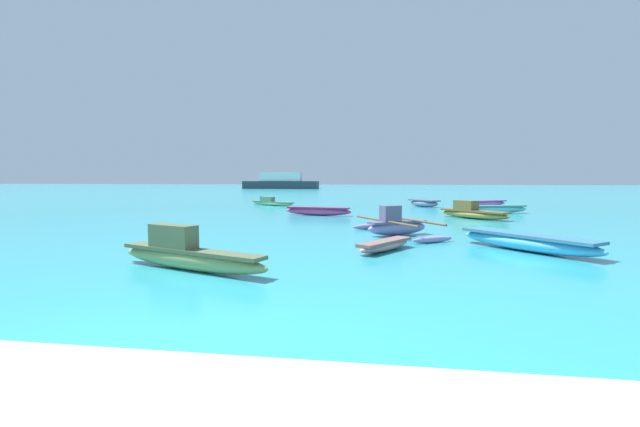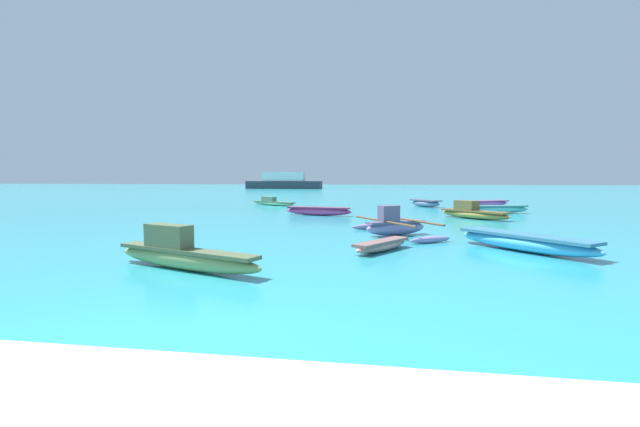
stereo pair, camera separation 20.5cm
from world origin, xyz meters
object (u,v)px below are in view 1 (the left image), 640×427
(moored_boat_5, at_px, (318,211))
(distant_ferry, at_px, (281,182))
(moored_boat_2, at_px, (485,203))
(moored_boat_9, at_px, (424,203))
(moored_boat_7, at_px, (396,226))
(moored_boat_0, at_px, (187,254))
(moored_boat_3, at_px, (527,241))
(moored_boat_8, at_px, (385,245))
(moored_boat_6, at_px, (472,212))
(moored_boat_1, at_px, (272,202))
(moored_boat_4, at_px, (492,209))

(moored_boat_5, height_order, distant_ferry, distant_ferry)
(moored_boat_2, relative_size, moored_boat_9, 1.36)
(moored_boat_7, height_order, moored_boat_9, moored_boat_7)
(distant_ferry, bearing_deg, moored_boat_0, -77.98)
(moored_boat_3, distance_m, moored_boat_9, 17.54)
(moored_boat_2, bearing_deg, moored_boat_8, -139.97)
(moored_boat_0, relative_size, moored_boat_9, 1.60)
(moored_boat_6, relative_size, moored_boat_8, 1.44)
(moored_boat_7, relative_size, distant_ferry, 0.31)
(moored_boat_8, height_order, moored_boat_9, moored_boat_9)
(moored_boat_8, bearing_deg, moored_boat_9, 23.06)
(moored_boat_0, height_order, moored_boat_3, moored_boat_0)
(moored_boat_0, relative_size, moored_boat_3, 1.11)
(moored_boat_1, distance_m, distant_ferry, 47.01)
(moored_boat_4, xyz_separation_m, distant_ferry, (-24.25, 50.76, 0.96))
(moored_boat_3, bearing_deg, distant_ferry, 159.66)
(moored_boat_1, distance_m, moored_boat_8, 19.64)
(moored_boat_3, relative_size, moored_boat_6, 1.12)
(moored_boat_8, bearing_deg, moored_boat_2, 11.77)
(moored_boat_9, bearing_deg, moored_boat_7, -46.35)
(moored_boat_1, relative_size, moored_boat_2, 1.12)
(moored_boat_7, bearing_deg, moored_boat_4, 29.03)
(moored_boat_6, bearing_deg, moored_boat_2, 120.45)
(moored_boat_5, distance_m, distant_ferry, 55.41)
(moored_boat_1, xyz_separation_m, moored_boat_2, (14.75, 1.11, 0.02))
(moored_boat_2, height_order, moored_boat_9, moored_boat_9)
(moored_boat_3, xyz_separation_m, moored_boat_5, (-7.19, 9.89, -0.01))
(moored_boat_6, bearing_deg, moored_boat_0, -76.72)
(moored_boat_8, bearing_deg, moored_boat_5, 49.61)
(moored_boat_5, distance_m, moored_boat_8, 10.99)
(moored_boat_4, relative_size, moored_boat_6, 1.29)
(moored_boat_6, distance_m, moored_boat_9, 8.35)
(moored_boat_0, xyz_separation_m, moored_boat_8, (4.19, 2.99, -0.17))
(moored_boat_0, height_order, moored_boat_2, moored_boat_0)
(moored_boat_2, height_order, moored_boat_5, moored_boat_5)
(moored_boat_8, bearing_deg, moored_boat_7, 24.55)
(moored_boat_6, bearing_deg, distant_ferry, 159.14)
(moored_boat_2, distance_m, moored_boat_6, 9.60)
(moored_boat_5, relative_size, moored_boat_8, 1.64)
(moored_boat_6, height_order, distant_ferry, distant_ferry)
(moored_boat_3, relative_size, moored_boat_5, 0.99)
(moored_boat_1, relative_size, moored_boat_7, 0.92)
(distant_ferry, bearing_deg, moored_boat_2, -60.55)
(moored_boat_3, distance_m, distant_ferry, 67.01)
(moored_boat_1, bearing_deg, moored_boat_8, -34.80)
(moored_boat_4, bearing_deg, moored_boat_5, 178.67)
(moored_boat_0, bearing_deg, moored_boat_3, 45.32)
(moored_boat_1, bearing_deg, moored_boat_6, -2.42)
(moored_boat_9, relative_size, distant_ferry, 0.18)
(moored_boat_2, height_order, moored_boat_8, moored_boat_2)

